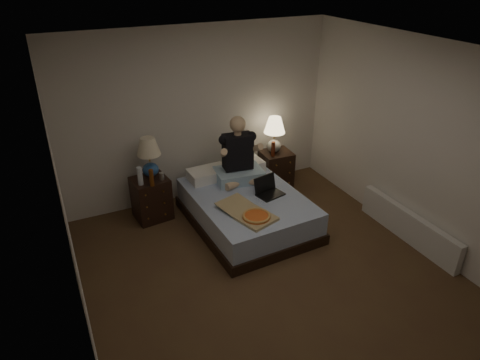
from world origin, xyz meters
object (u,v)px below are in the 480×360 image
laptop (271,187)px  radiator (408,226)px  soda_can (162,176)px  nightstand_left (151,198)px  lamp_left (149,157)px  bed (247,209)px  nightstand_right (276,169)px  lamp_right (274,135)px  water_bottle (140,176)px  beer_bottle_right (273,149)px  pizza_box (256,217)px  person (239,150)px  beer_bottle_left (152,178)px

laptop → radiator: 1.83m
soda_can → laptop: soda_can is taller
nightstand_left → lamp_left: size_ratio=1.08×
bed → laptop: bearing=-27.2°
bed → nightstand_right: bearing=38.6°
lamp_right → soda_can: size_ratio=5.60×
water_bottle → beer_bottle_right: size_ratio=1.09×
soda_can → pizza_box: bearing=-56.0°
lamp_left → lamp_right: (1.92, 0.01, -0.02)m
soda_can → laptop: (1.25, -0.76, -0.09)m
nightstand_left → beer_bottle_right: 1.93m
bed → pizza_box: (-0.16, -0.57, 0.26)m
bed → radiator: 2.10m
nightstand_left → soda_can: 0.39m
nightstand_right → lamp_right: (-0.03, 0.03, 0.58)m
bed → radiator: (1.70, -1.22, -0.02)m
water_bottle → laptop: water_bottle is taller
beer_bottle_right → person: bearing=-161.6°
beer_bottle_left → person: (1.22, -0.07, 0.19)m
bed → lamp_right: bearing=40.9°
nightstand_right → bed: bearing=-136.0°
bed → water_bottle: bearing=152.0°
lamp_left → radiator: 3.49m
radiator → beer_bottle_left: bearing=148.5°
beer_bottle_right → beer_bottle_left: bearing=-175.3°
bed → beer_bottle_right: (0.77, 0.67, 0.48)m
soda_can → radiator: bearing=-34.7°
bed → radiator: bed is taller
water_bottle → soda_can: (0.29, 0.02, -0.07)m
lamp_right → laptop: bearing=-121.6°
pizza_box → bed: bearing=57.6°
nightstand_left → water_bottle: 0.46m
laptop → lamp_right: bearing=45.9°
person → nightstand_left: bearing=174.4°
nightstand_right → person: person is taller
lamp_left → radiator: (2.77, -2.01, -0.69)m
beer_bottle_left → person: person is taller
beer_bottle_left → laptop: size_ratio=0.68×
beer_bottle_right → soda_can: bearing=-178.6°
lamp_left → soda_can: (0.10, -0.16, -0.23)m
bed → water_bottle: (-1.26, 0.61, 0.51)m
bed → nightstand_left: size_ratio=2.94×
pizza_box → lamp_right: bearing=36.7°
water_bottle → bed: bearing=-25.8°
radiator → nightstand_right: bearing=112.3°
water_bottle → laptop: size_ratio=0.74×
nightstand_left → nightstand_right: bearing=-5.3°
bed → lamp_right: size_ratio=3.17×
nightstand_left → lamp_right: size_ratio=1.08×
beer_bottle_left → lamp_right: bearing=8.1°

